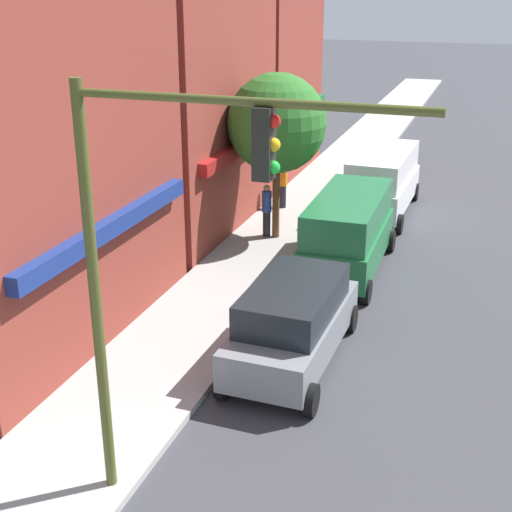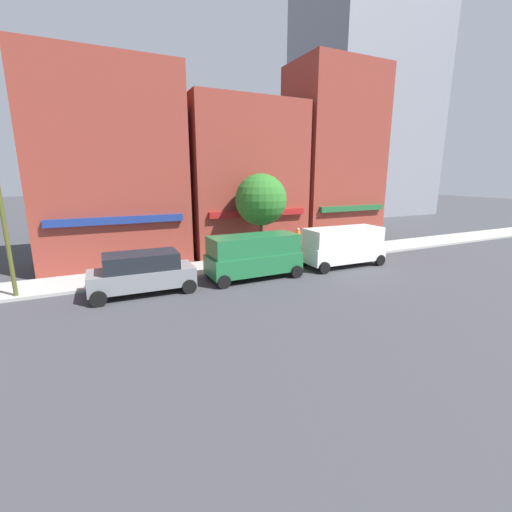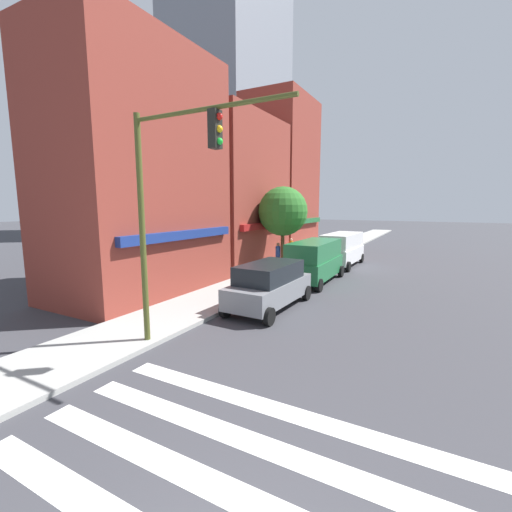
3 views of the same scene
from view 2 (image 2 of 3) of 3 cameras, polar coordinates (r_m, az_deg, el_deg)
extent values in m
cube|color=maroon|center=(22.91, -23.18, 13.34)|extent=(8.45, 5.00, 11.69)
cube|color=navy|center=(20.40, -22.06, 5.53)|extent=(7.18, 0.30, 0.40)
cube|color=maroon|center=(24.94, -2.25, 12.70)|extent=(8.06, 5.00, 10.33)
cube|color=maroon|center=(22.66, 0.49, 7.17)|extent=(6.85, 0.30, 0.40)
cube|color=maroon|center=(29.00, 12.66, 15.68)|extent=(6.86, 5.00, 13.57)
cube|color=#1E592D|center=(27.03, 15.74, 7.66)|extent=(5.83, 0.30, 0.40)
cylinder|color=#474C1E|center=(18.20, -36.46, 4.64)|extent=(0.18, 0.18, 6.98)
cube|color=slate|center=(16.83, -18.39, -3.43)|extent=(4.75, 2.02, 0.85)
cube|color=black|center=(16.63, -18.59, -0.78)|extent=(3.33, 1.83, 0.75)
cylinder|color=black|center=(17.76, -24.93, -4.57)|extent=(0.68, 0.22, 0.68)
cylinder|color=black|center=(15.95, -24.78, -6.51)|extent=(0.68, 0.22, 0.68)
cylinder|color=black|center=(18.16, -12.62, -3.26)|extent=(0.68, 0.22, 0.68)
cylinder|color=black|center=(16.39, -11.08, -4.98)|extent=(0.68, 0.22, 0.68)
cube|color=#1E6638|center=(18.35, -0.36, -1.13)|extent=(5.03, 2.07, 1.00)
cube|color=#1E6638|center=(18.13, -0.37, 1.93)|extent=(4.78, 1.91, 1.00)
cylinder|color=black|center=(18.64, -7.52, -2.62)|extent=(0.68, 0.22, 0.68)
cylinder|color=black|center=(16.82, -5.37, -4.31)|extent=(0.68, 0.22, 0.68)
cylinder|color=black|center=(20.27, 3.78, -1.23)|extent=(0.68, 0.22, 0.68)
cylinder|color=black|center=(18.61, 6.80, -2.61)|extent=(0.68, 0.22, 0.68)
cube|color=white|center=(21.54, 14.25, 0.62)|extent=(5.05, 2.12, 1.00)
cube|color=white|center=(21.35, 14.40, 3.24)|extent=(4.79, 1.96, 1.00)
cylinder|color=black|center=(21.20, 8.09, -0.69)|extent=(0.68, 0.22, 0.68)
cylinder|color=black|center=(19.63, 11.31, -1.95)|extent=(0.68, 0.22, 0.68)
cylinder|color=black|center=(23.73, 16.53, 0.38)|extent=(0.68, 0.22, 0.68)
cylinder|color=black|center=(22.34, 19.95, -0.65)|extent=(0.68, 0.22, 0.68)
cylinder|color=#23232D|center=(21.90, 0.40, 0.52)|extent=(0.26, 0.26, 0.85)
cylinder|color=#2D4C9E|center=(21.74, 0.40, 2.52)|extent=(0.32, 0.32, 0.70)
sphere|color=tan|center=(21.66, 0.41, 3.71)|extent=(0.22, 0.22, 0.22)
cylinder|color=#23232D|center=(23.80, 6.92, 1.46)|extent=(0.26, 0.26, 0.85)
cylinder|color=orange|center=(23.66, 6.98, 3.30)|extent=(0.32, 0.32, 0.70)
sphere|color=tan|center=(23.58, 7.01, 4.40)|extent=(0.22, 0.22, 0.22)
cylinder|color=brown|center=(21.44, 0.80, 2.78)|extent=(0.24, 0.24, 2.71)
sphere|color=#286623|center=(21.13, 0.82, 9.35)|extent=(3.16, 3.16, 3.16)
camera|label=1|loc=(17.37, -72.96, 13.65)|focal=50.00mm
camera|label=3|loc=(14.67, -73.00, -0.24)|focal=24.00mm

